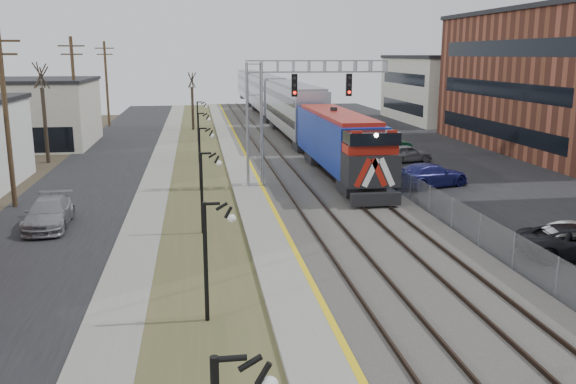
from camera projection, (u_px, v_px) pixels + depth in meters
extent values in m
cube|color=black|center=(97.00, 172.00, 44.72)|extent=(7.00, 120.00, 0.04)
cube|color=gray|center=(159.00, 170.00, 45.37)|extent=(2.00, 120.00, 0.08)
cube|color=#4A502A|center=(200.00, 169.00, 45.81)|extent=(4.00, 120.00, 0.06)
cube|color=gray|center=(240.00, 167.00, 46.23)|extent=(2.00, 120.00, 0.24)
cube|color=#595651|center=(304.00, 166.00, 46.96)|extent=(8.00, 120.00, 0.20)
cube|color=black|center=(452.00, 163.00, 48.72)|extent=(16.00, 120.00, 0.04)
cube|color=gold|center=(251.00, 165.00, 46.33)|extent=(0.24, 120.00, 0.01)
cube|color=#2D2119|center=(269.00, 164.00, 46.52)|extent=(0.08, 120.00, 0.15)
cube|color=#2D2119|center=(288.00, 164.00, 46.74)|extent=(0.08, 120.00, 0.15)
cube|color=#2D2119|center=(314.00, 163.00, 47.03)|extent=(0.08, 120.00, 0.15)
cube|color=#2D2119|center=(333.00, 163.00, 47.25)|extent=(0.08, 120.00, 0.15)
cube|color=navy|center=(340.00, 145.00, 41.57)|extent=(3.00, 17.00, 4.25)
cube|color=black|center=(376.00, 199.00, 33.57)|extent=(2.80, 0.50, 0.70)
cube|color=#AAADB5|center=(293.00, 110.00, 61.02)|extent=(3.00, 22.00, 5.33)
cube|color=#AAADB5|center=(267.00, 96.00, 83.01)|extent=(3.00, 22.00, 5.33)
cube|color=#AAADB5|center=(252.00, 87.00, 105.00)|extent=(3.00, 22.00, 5.33)
cube|color=gray|center=(254.00, 127.00, 38.69)|extent=(1.00, 1.00, 8.00)
cube|color=gray|center=(317.00, 66.00, 38.45)|extent=(9.00, 0.80, 0.80)
cube|color=black|center=(294.00, 85.00, 38.05)|extent=(0.35, 0.25, 1.40)
cube|color=black|center=(349.00, 85.00, 38.56)|extent=(0.35, 0.25, 1.40)
cylinder|color=black|center=(206.00, 264.00, 19.34)|extent=(0.14, 0.14, 4.00)
cylinder|color=black|center=(202.00, 194.00, 28.98)|extent=(0.14, 0.14, 4.00)
cylinder|color=black|center=(200.00, 159.00, 38.62)|extent=(0.14, 0.14, 4.00)
cylinder|color=black|center=(199.00, 138.00, 48.27)|extent=(0.14, 0.14, 4.00)
cylinder|color=black|center=(198.00, 122.00, 59.84)|extent=(0.14, 0.14, 4.00)
cylinder|color=#4C3823|center=(6.00, 119.00, 33.54)|extent=(0.28, 0.28, 10.00)
cylinder|color=#4C3823|center=(75.00, 96.00, 52.83)|extent=(0.28, 0.28, 10.00)
cylinder|color=#4C3823|center=(107.00, 85.00, 72.12)|extent=(0.28, 0.28, 10.00)
cube|color=gray|center=(357.00, 155.00, 47.42)|extent=(0.04, 120.00, 1.60)
cube|color=beige|center=(15.00, 114.00, 57.15)|extent=(14.00, 12.00, 6.00)
cube|color=beige|center=(462.00, 90.00, 78.81)|extent=(16.00, 18.00, 8.00)
cylinder|color=#382D23|center=(45.00, 126.00, 48.24)|extent=(0.30, 0.30, 5.95)
cylinder|color=#382D23|center=(193.00, 109.00, 69.31)|extent=(0.30, 0.30, 4.90)
imported|color=navy|center=(430.00, 176.00, 39.66)|extent=(5.75, 3.78, 1.55)
imported|color=slate|center=(406.00, 154.00, 48.79)|extent=(4.42, 2.50, 1.42)
imported|color=#0C3C20|center=(389.00, 145.00, 54.04)|extent=(4.22, 1.85, 1.35)
imported|color=gray|center=(49.00, 214.00, 30.36)|extent=(2.22, 5.01, 1.43)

